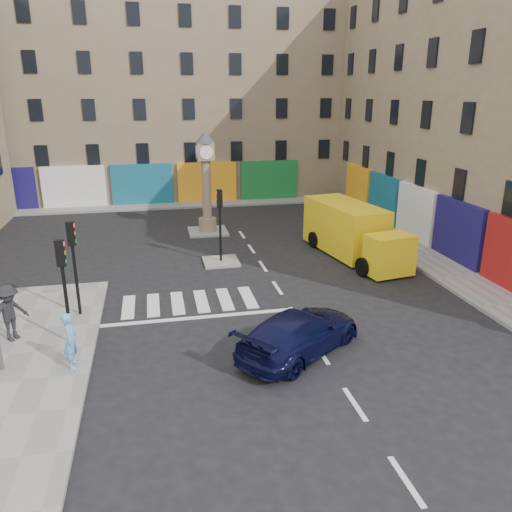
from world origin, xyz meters
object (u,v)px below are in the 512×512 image
object	(u,v)px
traffic_light_left_near	(63,275)
traffic_light_left_far	(73,254)
pedestrian_dark	(10,313)
clock_pillar	(206,176)
navy_sedan	(300,333)
pedestrian_blue	(71,340)
traffic_light_island	(220,214)
yellow_van	(352,232)

from	to	relation	value
traffic_light_left_near	traffic_light_left_far	world-z (taller)	same
traffic_light_left_far	pedestrian_dark	bearing A→B (deg)	-138.86
traffic_light_left_far	clock_pillar	size ratio (longest dim) A/B	0.61
navy_sedan	pedestrian_blue	world-z (taller)	pedestrian_blue
navy_sedan	pedestrian_dark	distance (m)	9.99
traffic_light_left_far	traffic_light_island	size ratio (longest dim) A/B	1.00
traffic_light_island	pedestrian_dark	distance (m)	11.06
yellow_van	clock_pillar	bearing A→B (deg)	128.52
traffic_light_island	clock_pillar	world-z (taller)	clock_pillar
traffic_light_island	clock_pillar	size ratio (longest dim) A/B	0.61
clock_pillar	traffic_light_left_far	bearing A→B (deg)	-118.94
traffic_light_left_near	clock_pillar	distance (m)	15.19
traffic_light_left_near	clock_pillar	size ratio (longest dim) A/B	0.61
traffic_light_left_far	pedestrian_blue	size ratio (longest dim) A/B	2.03
clock_pillar	yellow_van	xyz separation A→B (m)	(7.01, -6.29, -2.20)
yellow_van	pedestrian_blue	distance (m)	15.93
navy_sedan	yellow_van	world-z (taller)	yellow_van
navy_sedan	clock_pillar	bearing A→B (deg)	-32.05
traffic_light_island	pedestrian_dark	bearing A→B (deg)	-139.27
traffic_light_left_near	navy_sedan	bearing A→B (deg)	-14.84
traffic_light_left_far	yellow_van	world-z (taller)	traffic_light_left_far
navy_sedan	yellow_van	xyz separation A→B (m)	(5.70, 9.52, 0.62)
traffic_light_left_far	pedestrian_dark	xyz separation A→B (m)	(-2.01, -1.75, -1.46)
navy_sedan	traffic_light_left_far	bearing A→B (deg)	23.09
navy_sedan	pedestrian_blue	distance (m)	7.32
traffic_light_island	traffic_light_left_near	bearing A→B (deg)	-128.93
pedestrian_blue	clock_pillar	bearing A→B (deg)	-18.55
traffic_light_island	pedestrian_dark	world-z (taller)	traffic_light_island
navy_sedan	yellow_van	size ratio (longest dim) A/B	0.65
traffic_light_left_near	pedestrian_blue	distance (m)	2.31
pedestrian_dark	traffic_light_left_far	bearing A→B (deg)	-8.06
navy_sedan	pedestrian_dark	world-z (taller)	pedestrian_dark
traffic_light_left_near	yellow_van	xyz separation A→B (m)	(13.31, 7.51, -1.27)
traffic_light_left_far	yellow_van	distance (m)	14.31
traffic_light_left_far	navy_sedan	size ratio (longest dim) A/B	0.73
traffic_light_left_near	traffic_light_left_far	xyz separation A→B (m)	(0.00, 2.40, 0.00)
yellow_van	pedestrian_blue	size ratio (longest dim) A/B	4.25
navy_sedan	yellow_van	distance (m)	11.12
traffic_light_left_near	pedestrian_blue	world-z (taller)	traffic_light_left_near
clock_pillar	navy_sedan	xyz separation A→B (m)	(1.31, -15.81, -2.81)
navy_sedan	traffic_light_island	bearing A→B (deg)	-29.19
pedestrian_blue	traffic_light_left_near	bearing A→B (deg)	12.75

